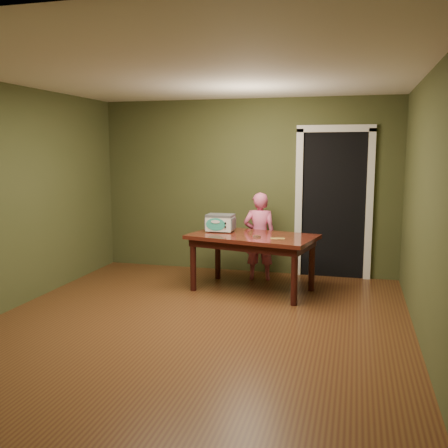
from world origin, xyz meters
name	(u,v)px	position (x,y,z in m)	size (l,w,h in m)	color
floor	(195,325)	(0.00, 0.00, 0.00)	(5.00, 5.00, 0.00)	brown
room_shell	(194,164)	(0.00, 0.00, 1.71)	(4.52, 5.02, 2.61)	#424625
doorway	(334,203)	(1.30, 2.78, 1.06)	(1.10, 0.66, 2.25)	black
dining_table	(253,242)	(0.32, 1.45, 0.65)	(1.75, 1.22, 0.75)	#3B160D
toy_oven	(220,222)	(-0.16, 1.61, 0.88)	(0.39, 0.27, 0.24)	#4C4F54
baking_pan	(257,236)	(0.41, 1.31, 0.76)	(0.10, 0.10, 0.02)	silver
spatula	(278,238)	(0.68, 1.26, 0.75)	(0.18, 0.03, 0.01)	#EFEA68
child	(259,236)	(0.30, 2.06, 0.63)	(0.46, 0.30, 1.26)	#DE5B88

